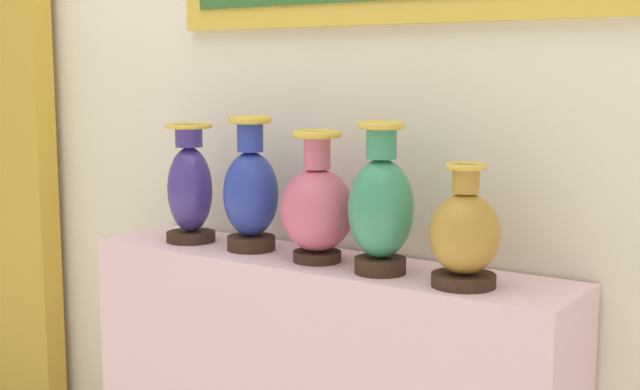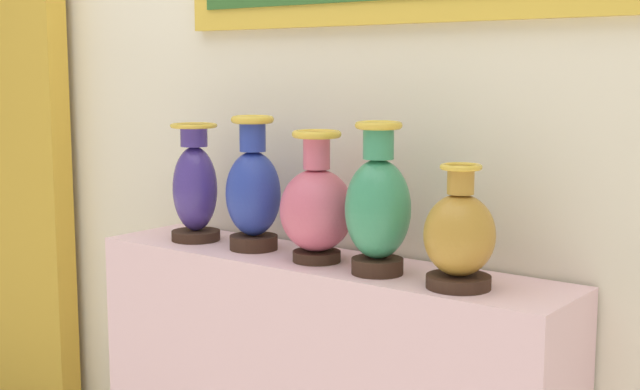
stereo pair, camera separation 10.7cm
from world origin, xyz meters
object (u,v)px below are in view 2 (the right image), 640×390
object	(u,v)px
vase_ochre	(459,237)
vase_rose	(317,207)
vase_indigo	(195,187)
vase_jade	(378,207)
vase_cobalt	(253,192)

from	to	relation	value
vase_ochre	vase_rose	bearing A→B (deg)	176.55
vase_indigo	vase_rose	xyz separation A→B (m)	(0.45, -0.01, -0.01)
vase_rose	vase_jade	bearing A→B (deg)	-5.74
vase_cobalt	vase_jade	distance (m)	0.44
vase_ochre	vase_indigo	bearing A→B (deg)	177.52
vase_cobalt	vase_ochre	world-z (taller)	vase_cobalt
vase_jade	vase_ochre	size ratio (longest dim) A/B	1.31
vase_indigo	vase_ochre	bearing A→B (deg)	-2.48
vase_indigo	vase_cobalt	distance (m)	0.22
vase_indigo	vase_rose	distance (m)	0.45
vase_cobalt	vase_indigo	bearing A→B (deg)	-178.70
vase_cobalt	vase_rose	bearing A→B (deg)	-4.26
vase_indigo	vase_ochre	size ratio (longest dim) A/B	1.20
vase_rose	vase_ochre	size ratio (longest dim) A/B	1.20
vase_cobalt	vase_jade	size ratio (longest dim) A/B	1.00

